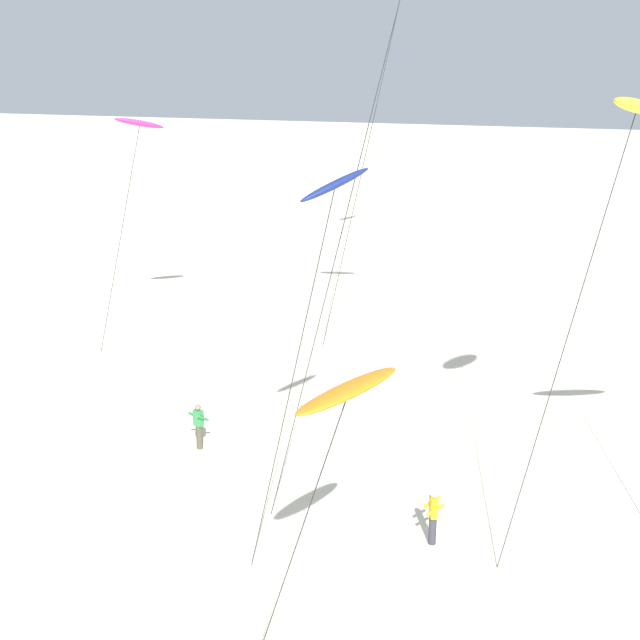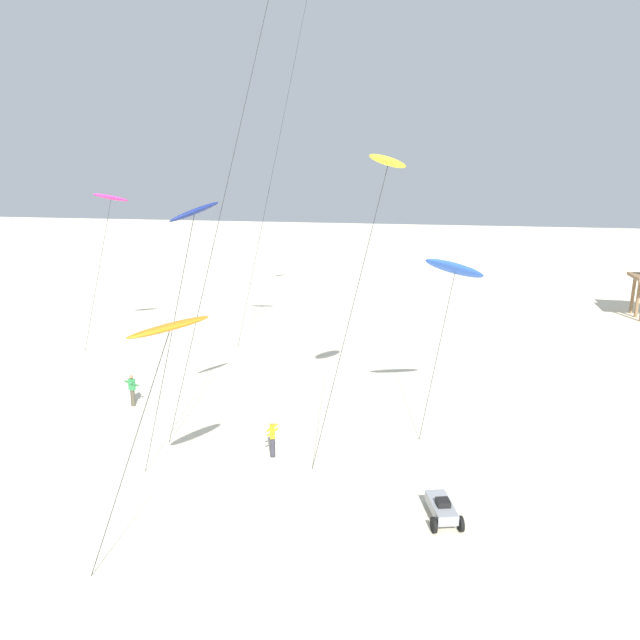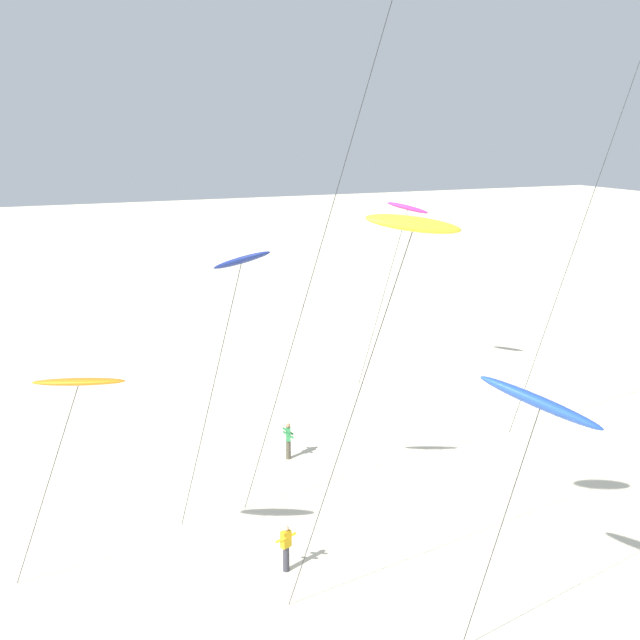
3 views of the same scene
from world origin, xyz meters
The scene contains 9 objects.
ground_plane centered at (0.00, 0.00, 0.00)m, with size 260.00×260.00×0.00m, color beige.
kite_yellow centered at (6.27, 4.90, 11.97)m, with size 3.29×4.08×12.45m.
kite_magenta centered at (-13.37, 16.01, 10.09)m, with size 2.71×3.04×10.58m.
kite_blue centered at (9.04, 7.23, 7.57)m, with size 3.03×2.81×8.39m.
kite_navy centered at (-0.81, 2.43, 10.01)m, with size 2.64×2.96×10.64m.
kite_orange centered at (1.03, -3.32, 7.13)m, with size 2.87×3.60×7.39m.
kite_flyer_nearest centered at (-6.71, 6.40, 0.89)m, with size 0.67×0.65×1.67m.
kite_flyer_middle centered at (2.02, 2.85, 0.89)m, with size 0.66×0.67×1.67m.
beach_buggy centered at (9.07, -0.11, 0.43)m, with size 1.40×2.13×0.82m.
Camera 2 is at (9.11, -17.82, 11.38)m, focal length 31.82 mm.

